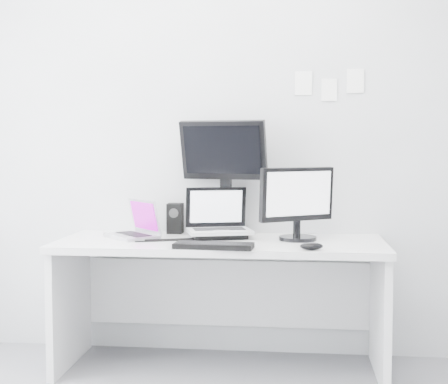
% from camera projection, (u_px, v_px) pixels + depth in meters
% --- Properties ---
extents(back_wall, '(3.60, 0.00, 3.60)m').
position_uv_depth(back_wall, '(227.00, 129.00, 3.93)').
color(back_wall, silver).
rests_on(back_wall, ground).
extents(desk, '(1.80, 0.70, 0.73)m').
position_uv_depth(desk, '(221.00, 305.00, 3.65)').
color(desk, silver).
rests_on(desk, ground).
extents(macbook, '(0.37, 0.38, 0.23)m').
position_uv_depth(macbook, '(131.00, 218.00, 3.72)').
color(macbook, silver).
rests_on(macbook, desk).
extents(speaker, '(0.11, 0.11, 0.18)m').
position_uv_depth(speaker, '(175.00, 218.00, 3.92)').
color(speaker, black).
rests_on(speaker, desk).
extents(dell_laptop, '(0.42, 0.36, 0.29)m').
position_uv_depth(dell_laptop, '(219.00, 212.00, 3.71)').
color(dell_laptop, silver).
rests_on(dell_laptop, desk).
extents(rear_monitor, '(0.53, 0.27, 0.69)m').
position_uv_depth(rear_monitor, '(224.00, 176.00, 3.83)').
color(rear_monitor, black).
rests_on(rear_monitor, desk).
extents(samsung_monitor, '(0.50, 0.43, 0.42)m').
position_uv_depth(samsung_monitor, '(298.00, 203.00, 3.62)').
color(samsung_monitor, black).
rests_on(samsung_monitor, desk).
extents(keyboard, '(0.41, 0.17, 0.03)m').
position_uv_depth(keyboard, '(214.00, 246.00, 3.34)').
color(keyboard, black).
rests_on(keyboard, desk).
extents(mouse, '(0.13, 0.10, 0.04)m').
position_uv_depth(mouse, '(312.00, 246.00, 3.28)').
color(mouse, black).
rests_on(mouse, desk).
extents(wall_note_0, '(0.10, 0.00, 0.14)m').
position_uv_depth(wall_note_0, '(303.00, 83.00, 3.85)').
color(wall_note_0, white).
rests_on(wall_note_0, back_wall).
extents(wall_note_1, '(0.09, 0.00, 0.13)m').
position_uv_depth(wall_note_1, '(329.00, 90.00, 3.84)').
color(wall_note_1, white).
rests_on(wall_note_1, back_wall).
extents(wall_note_2, '(0.10, 0.00, 0.14)m').
position_uv_depth(wall_note_2, '(355.00, 81.00, 3.82)').
color(wall_note_2, white).
rests_on(wall_note_2, back_wall).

